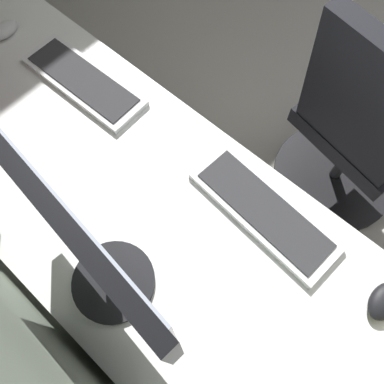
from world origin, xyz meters
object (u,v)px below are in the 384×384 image
Objects in this scene: keyboard_main at (264,211)px; mouse_main at (384,301)px; keyboard_spare at (83,81)px; drawer_pedestal at (196,299)px; monitor_secondary at (90,252)px; office_chair at (356,135)px; mouse_spare at (3,30)px.

mouse_main is (-0.35, -0.00, 0.01)m from keyboard_main.
keyboard_spare is at bearing 2.46° from keyboard_main.
keyboard_spare reaches higher than drawer_pedestal.
monitor_secondary reaches higher than office_chair.
monitor_secondary is at bearing 159.82° from mouse_spare.
mouse_spare is at bearing 32.06° from office_chair.
keyboard_spare is (0.65, -0.21, 0.39)m from drawer_pedestal.
monitor_secondary is at bearing 67.73° from keyboard_main.
mouse_main reaches higher than keyboard_spare.
mouse_spare is 1.28m from office_chair.
mouse_spare is (0.86, -0.32, -0.23)m from monitor_secondary.
office_chair reaches higher than keyboard_main.
mouse_main is at bearing -178.14° from keyboard_spare.
drawer_pedestal is 1.45× the size of monitor_secondary.
monitor_secondary is 1.13× the size of keyboard_spare.
monitor_secondary is 0.48m from keyboard_main.
monitor_secondary is at bearing 48.13° from drawer_pedestal.
drawer_pedestal is 0.66m from monitor_secondary.
monitor_secondary is at bearing 37.51° from mouse_main.
drawer_pedestal is 1.64× the size of keyboard_spare.
monitor_secondary is at bearing 145.43° from keyboard_spare.
monitor_secondary is 1.11× the size of keyboard_main.
monitor_secondary reaches higher than mouse_spare.
monitor_secondary is 0.68m from mouse_main.
office_chair is at bearing -147.94° from mouse_spare.
drawer_pedestal is at bearing 84.39° from keyboard_main.
mouse_main is at bearing -142.49° from monitor_secondary.
keyboard_main is (-0.02, -0.23, 0.39)m from drawer_pedestal.
monitor_secondary is 4.60× the size of mouse_main.
drawer_pedestal is 0.72× the size of office_chair.
monitor_secondary reaches higher than keyboard_main.
drawer_pedestal is 0.60m from mouse_main.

